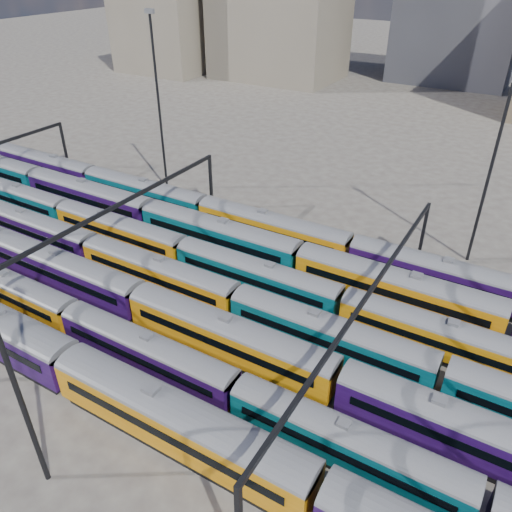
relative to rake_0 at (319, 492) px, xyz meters
The scene contains 12 objects.
ground 19.95m from the rake_0, 130.51° to the left, with size 500.00×500.00×0.00m, color #47403C.
rake_0 is the anchor object (origin of this frame).
rake_1 28.56m from the rake_0, 169.91° to the left, with size 111.41×2.72×4.56m.
rake_2 26.06m from the rake_0, 157.44° to the left, with size 127.27×3.10×5.23m.
rake_3 21.80m from the rake_0, 136.52° to the left, with size 119.84×2.92×4.92m.
rake_4 33.09m from the rake_0, 142.81° to the left, with size 118.18×2.88×4.85m.
rake_5 28.53m from the rake_0, 118.79° to the left, with size 131.41×3.20×5.40m.
rake_6 36.08m from the rake_0, 123.75° to the left, with size 146.09×3.05×5.14m.
gantry_1 36.29m from the rake_0, 155.44° to the left, with size 0.35×40.35×8.03m.
gantry_2 15.74m from the rake_0, 100.63° to the left, with size 0.35×40.35×8.03m.
mast_1 57.66m from the rake_0, 139.17° to the left, with size 1.40×0.50×25.60m.
mast_3 40.59m from the rake_0, 86.80° to the left, with size 1.40×0.50×25.60m.
Camera 1 is at (19.03, -33.38, 32.24)m, focal length 35.00 mm.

